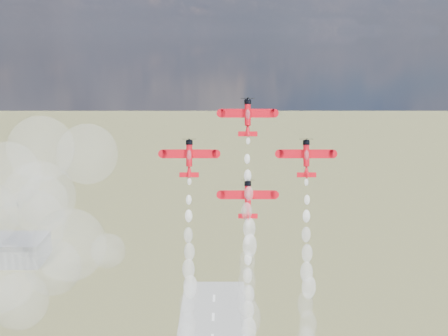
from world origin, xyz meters
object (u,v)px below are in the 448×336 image
at_px(hangar, 0,250).
at_px(plane_right, 306,157).
at_px(plane_lead, 248,117).
at_px(plane_left, 189,157).
at_px(plane_slot, 248,198).

bearing_deg(hangar, plane_right, -50.06).
relative_size(plane_lead, plane_left, 1.00).
distance_m(plane_lead, plane_left, 18.05).
xyz_separation_m(plane_lead, plane_left, (-14.79, -2.72, -9.99)).
distance_m(hangar, plane_lead, 236.71).
xyz_separation_m(plane_left, plane_slot, (14.79, -2.72, -9.99)).
height_order(plane_right, plane_slot, plane_right).
bearing_deg(plane_lead, hangar, 127.39).
xyz_separation_m(plane_left, plane_right, (29.58, 0.00, 0.00)).
distance_m(plane_left, plane_right, 29.58).
distance_m(hangar, plane_left, 226.86).
bearing_deg(plane_lead, plane_left, -169.60).
xyz_separation_m(plane_lead, plane_right, (14.79, -2.72, -9.99)).
bearing_deg(hangar, plane_left, -56.28).
bearing_deg(plane_right, plane_left, 180.00).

